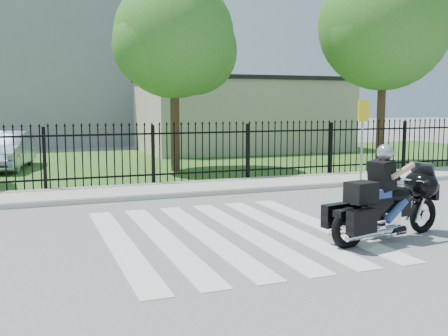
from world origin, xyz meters
name	(u,v)px	position (x,y,z in m)	size (l,w,h in m)	color
ground	(228,234)	(0.00, 0.00, 0.00)	(120.00, 120.00, 0.00)	slate
crosswalk	(228,234)	(0.00, 0.00, 0.01)	(5.00, 5.50, 0.01)	silver
sidewalk	(162,190)	(0.00, 5.00, 0.06)	(40.00, 2.00, 0.12)	#ADAAA3
curb	(171,196)	(0.00, 4.00, 0.06)	(40.00, 0.12, 0.12)	#ADAAA3
grass_strip	(119,164)	(0.00, 12.00, 0.01)	(40.00, 12.00, 0.02)	#2E5F20
iron_fence	(153,156)	(0.00, 6.00, 0.90)	(26.00, 0.04, 1.80)	black
tree_mid	(174,38)	(1.50, 9.00, 4.67)	(4.20, 4.20, 6.78)	#382316
tree_right	(384,25)	(9.50, 8.00, 5.39)	(5.00, 5.00, 7.90)	#382316
building_low	(242,116)	(7.00, 16.00, 1.75)	(10.00, 6.00, 3.50)	#B4A796
building_low_roof	(242,80)	(7.00, 16.00, 3.60)	(10.20, 6.20, 0.20)	black
building_tall	(29,44)	(-3.00, 26.00, 6.00)	(15.00, 10.00, 12.00)	gray
motorcycle_rider	(385,200)	(2.48, -1.38, 0.72)	(2.64, 1.20, 1.76)	black
parked_car	(5,150)	(-4.18, 11.69, 0.71)	(1.46, 4.20, 1.38)	#A5B4D0
traffic_sign	(363,123)	(6.01, 4.29, 1.83)	(0.50, 0.22, 2.40)	gray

